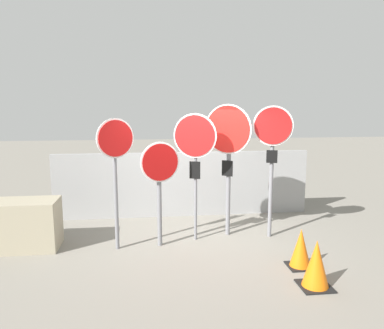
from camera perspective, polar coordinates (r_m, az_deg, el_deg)
name	(u,v)px	position (r m, az deg, el deg)	size (l,w,h in m)	color
ground_plane	(192,241)	(7.34, -0.04, -11.57)	(40.00, 40.00, 0.00)	gray
fence_back	(183,184)	(8.71, -1.34, -3.02)	(5.90, 0.12, 1.50)	gray
stop_sign_0	(116,156)	(6.64, -11.58, 1.27)	(0.62, 0.36, 2.37)	slate
stop_sign_1	(160,175)	(6.74, -4.93, -1.53)	(0.70, 0.25, 1.94)	slate
stop_sign_2	(195,146)	(6.94, 0.46, 2.84)	(0.77, 0.35, 2.44)	slate
stop_sign_3	(228,145)	(7.25, 5.49, 3.04)	(0.80, 0.57, 2.60)	slate
stop_sign_4	(272,144)	(7.27, 12.15, 3.06)	(0.72, 0.29, 2.57)	slate
traffic_cone_0	(316,264)	(5.82, 18.39, -14.21)	(0.46, 0.46, 0.70)	black
traffic_cone_1	(301,248)	(6.41, 16.23, -12.15)	(0.40, 0.40, 0.64)	black
storage_crate	(26,225)	(7.47, -23.91, -8.39)	(1.13, 0.71, 0.89)	#9E937A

